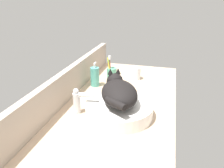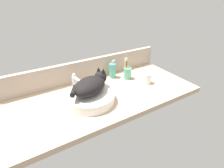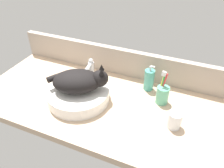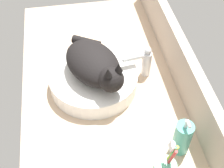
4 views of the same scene
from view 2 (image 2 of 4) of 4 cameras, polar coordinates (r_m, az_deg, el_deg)
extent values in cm
cube|color=tan|center=(130.96, -2.64, -3.98)|extent=(139.83, 62.30, 4.00)
cube|color=#AD9E8E|center=(149.30, -8.22, 4.75)|extent=(139.83, 3.60, 17.20)
cylinder|color=white|center=(120.74, -7.06, -4.35)|extent=(33.38, 33.38, 6.64)
ellipsoid|color=black|center=(116.15, -7.32, -0.72)|extent=(29.84, 25.96, 11.00)
sphere|color=black|center=(123.45, -3.81, 2.17)|extent=(8.80, 8.80, 8.80)
cone|color=black|center=(123.06, -4.43, 4.84)|extent=(2.80, 2.80, 3.20)
cone|color=black|center=(120.60, -2.77, 4.37)|extent=(2.80, 2.80, 3.20)
cylinder|color=black|center=(111.76, -12.35, -2.19)|extent=(8.36, 11.09, 3.20)
cylinder|color=silver|center=(135.90, -12.02, 0.35)|extent=(3.60, 3.60, 11.00)
cylinder|color=silver|center=(129.65, -11.19, 1.42)|extent=(3.55, 10.21, 2.20)
sphere|color=silver|center=(132.88, -12.31, 2.88)|extent=(2.80, 2.80, 2.80)
cylinder|color=teal|center=(151.00, 0.16, 4.38)|extent=(5.65, 5.65, 12.54)
cylinder|color=silver|center=(147.96, 0.17, 7.08)|extent=(1.20, 1.20, 2.80)
cylinder|color=silver|center=(148.02, 0.57, 7.68)|extent=(2.20, 1.00, 1.00)
cylinder|color=#5BB28E|center=(150.02, 5.09, 3.51)|extent=(6.58, 6.58, 9.82)
cylinder|color=green|center=(148.68, 4.41, 5.00)|extent=(2.17, 2.08, 17.04)
cube|color=white|center=(145.42, 4.53, 8.05)|extent=(1.38, 0.96, 2.53)
cylinder|color=yellow|center=(148.20, 4.35, 4.91)|extent=(2.78, 3.92, 16.88)
cube|color=white|center=(144.93, 4.47, 7.98)|extent=(1.47, 1.22, 2.62)
cylinder|color=#D13838|center=(148.66, 4.72, 4.98)|extent=(3.22, 2.62, 16.97)
cube|color=white|center=(145.41, 4.85, 8.04)|extent=(1.53, 1.04, 2.61)
cylinder|color=white|center=(145.31, 11.48, 1.83)|extent=(6.57, 6.57, 8.50)
cylinder|color=silver|center=(146.03, 11.42, 1.27)|extent=(5.78, 5.78, 5.30)
camera|label=1|loc=(0.90, -66.68, 3.70)|focal=35.00mm
camera|label=3|loc=(0.93, 54.73, 23.46)|focal=35.00mm
camera|label=4|loc=(1.50, 27.99, 34.17)|focal=50.00mm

